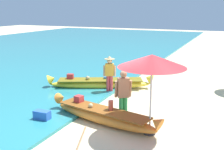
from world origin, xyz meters
TOP-DOWN VIEW (x-y plane):
  - ground_plane at (0.00, 0.00)m, footprint 80.00×80.00m
  - sea at (-13.18, 8.00)m, footprint 24.00×56.00m
  - boat_orange_foreground at (-0.24, -0.44)m, footprint 4.16×1.41m
  - boat_yellow_midground at (-2.09, 3.06)m, footprint 4.59×2.65m
  - person_vendor_hatted at (-1.39, 2.59)m, footprint 0.58×0.44m
  - person_tourist_customer at (0.31, -0.05)m, footprint 0.57×0.47m
  - patio_umbrella_large at (1.36, -0.58)m, footprint 1.93×1.93m
  - cooler_box at (-2.08, -1.16)m, footprint 0.54×0.30m
  - paddle at (-0.18, -2.05)m, footprint 0.80×1.70m

SIDE VIEW (x-z plane):
  - ground_plane at x=0.00m, z-range 0.00..0.00m
  - paddle at x=-0.18m, z-range 0.00..0.06m
  - sea at x=-13.18m, z-range 0.00..0.10m
  - cooler_box at x=-2.08m, z-range 0.00..0.38m
  - boat_yellow_midground at x=-2.09m, z-range -0.12..0.62m
  - boat_orange_foreground at x=-0.24m, z-range -0.13..0.66m
  - person_vendor_hatted at x=-1.39m, z-range 0.13..1.77m
  - person_tourist_customer at x=0.31m, z-range 0.11..1.82m
  - patio_umbrella_large at x=1.36m, z-range 0.99..3.36m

